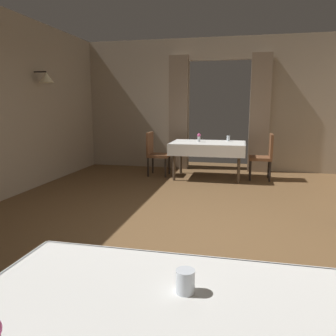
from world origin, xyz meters
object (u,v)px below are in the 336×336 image
chair_mid_right (265,154)px  glass_mid_b (228,138)px  flower_vase_mid (199,137)px  glass_near_b (185,281)px  dining_table_mid (208,146)px  chair_mid_left (155,152)px

chair_mid_right → glass_mid_b: bearing=164.2°
flower_vase_mid → glass_near_b: bearing=-83.2°
chair_mid_right → glass_near_b: chair_mid_right is taller
chair_mid_right → flower_vase_mid: chair_mid_right is taller
dining_table_mid → chair_mid_right: 1.15m
glass_near_b → flower_vase_mid: flower_vase_mid is taller
glass_mid_b → glass_near_b: bearing=-89.1°
glass_near_b → flower_vase_mid: 5.72m
chair_mid_left → glass_near_b: 5.94m
glass_near_b → dining_table_mid: bearing=94.9°
dining_table_mid → glass_mid_b: size_ratio=13.23×
chair_mid_right → chair_mid_left: 2.28m
dining_table_mid → glass_mid_b: 0.53m
dining_table_mid → chair_mid_left: size_ratio=1.62×
dining_table_mid → chair_mid_left: (-1.14, 0.04, -0.15)m
dining_table_mid → chair_mid_left: 1.15m
dining_table_mid → flower_vase_mid: (-0.19, 0.01, 0.18)m
chair_mid_right → glass_near_b: size_ratio=9.58×
glass_near_b → glass_mid_b: size_ratio=0.85×
glass_near_b → glass_mid_b: glass_mid_b is taller
glass_near_b → flower_vase_mid: size_ratio=0.55×
flower_vase_mid → glass_mid_b: (0.59, 0.31, -0.04)m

